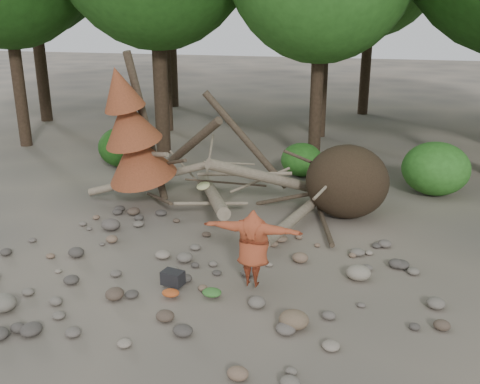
# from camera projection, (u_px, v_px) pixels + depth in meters

# --- Properties ---
(ground) EXTENTS (120.00, 120.00, 0.00)m
(ground) POSITION_uv_depth(u_px,v_px,m) (200.00, 275.00, 11.25)
(ground) COLOR #514C44
(ground) RESTS_ON ground
(deadfall_pile) EXTENTS (8.55, 5.24, 3.30)m
(deadfall_pile) POSITION_uv_depth(u_px,v_px,m) (325.00, 182.00, 14.28)
(deadfall_pile) COLOR #332619
(deadfall_pile) RESTS_ON ground
(dead_conifer) EXTENTS (2.06, 2.16, 4.35)m
(dead_conifer) POSITION_uv_depth(u_px,v_px,m) (133.00, 135.00, 14.47)
(dead_conifer) COLOR #4C3F30
(dead_conifer) RESTS_ON ground
(bush_left) EXTENTS (1.80, 1.80, 1.44)m
(bush_left) POSITION_uv_depth(u_px,v_px,m) (124.00, 147.00, 19.02)
(bush_left) COLOR #1F5316
(bush_left) RESTS_ON ground
(bush_mid) EXTENTS (1.40, 1.40, 1.12)m
(bush_mid) POSITION_uv_depth(u_px,v_px,m) (302.00, 160.00, 17.97)
(bush_mid) COLOR #2A691E
(bush_mid) RESTS_ON ground
(bush_right) EXTENTS (2.00, 2.00, 1.60)m
(bush_right) POSITION_uv_depth(u_px,v_px,m) (436.00, 169.00, 16.06)
(bush_right) COLOR #347C26
(bush_right) RESTS_ON ground
(frisbee_thrower) EXTENTS (2.00, 0.73, 2.16)m
(frisbee_thrower) POSITION_uv_depth(u_px,v_px,m) (253.00, 248.00, 10.43)
(frisbee_thrower) COLOR #9F4023
(frisbee_thrower) RESTS_ON ground
(backpack) EXTENTS (0.47, 0.35, 0.28)m
(backpack) POSITION_uv_depth(u_px,v_px,m) (173.00, 280.00, 10.70)
(backpack) COLOR black
(backpack) RESTS_ON ground
(cloth_green) EXTENTS (0.38, 0.32, 0.14)m
(cloth_green) POSITION_uv_depth(u_px,v_px,m) (212.00, 295.00, 10.30)
(cloth_green) COLOR #366E2C
(cloth_green) RESTS_ON ground
(cloth_orange) EXTENTS (0.35, 0.28, 0.13)m
(cloth_orange) POSITION_uv_depth(u_px,v_px,m) (171.00, 295.00, 10.30)
(cloth_orange) COLOR #AF4A1E
(cloth_orange) RESTS_ON ground
(boulder_front_left) EXTENTS (0.52, 0.47, 0.31)m
(boulder_front_left) POSITION_uv_depth(u_px,v_px,m) (2.00, 303.00, 9.84)
(boulder_front_left) COLOR slate
(boulder_front_left) RESTS_ON ground
(boulder_front_right) EXTENTS (0.53, 0.48, 0.32)m
(boulder_front_right) POSITION_uv_depth(u_px,v_px,m) (294.00, 320.00, 9.30)
(boulder_front_right) COLOR brown
(boulder_front_right) RESTS_ON ground
(boulder_mid_right) EXTENTS (0.51, 0.46, 0.31)m
(boulder_mid_right) POSITION_uv_depth(u_px,v_px,m) (358.00, 273.00, 11.01)
(boulder_mid_right) COLOR gray
(boulder_mid_right) RESTS_ON ground
(boulder_mid_left) EXTENTS (0.49, 0.44, 0.29)m
(boulder_mid_left) POSITION_uv_depth(u_px,v_px,m) (111.00, 225.00, 13.54)
(boulder_mid_left) COLOR #58504A
(boulder_mid_left) RESTS_ON ground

